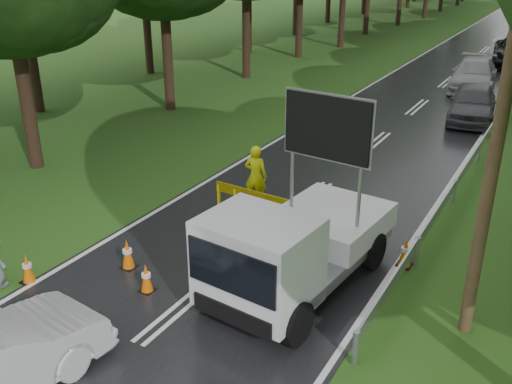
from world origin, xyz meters
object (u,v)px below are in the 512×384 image
Objects in this scene: officer at (256,176)px; queue_car_second at (474,75)px; barrier at (261,203)px; work_truck at (292,247)px; queue_car_first at (473,103)px; civilian at (260,275)px.

queue_car_second is (2.62, 18.01, -0.15)m from officer.
queue_car_second is at bearing 89.14° from barrier.
queue_car_first is (0.83, 15.48, -0.32)m from work_truck.
civilian is (2.66, -4.50, 0.01)m from officer.
barrier is at bearing -100.15° from queue_car_second.
civilian is 0.40× the size of queue_car_first.
officer is 0.40× the size of queue_car_first.
queue_car_first is at bearing -85.36° from queue_car_second.
queue_car_first is at bearing -116.77° from officer.
civilian is at bearing -100.81° from queue_car_first.
queue_car_first reaches higher than barrier.
civilian is (-0.18, -1.03, -0.18)m from work_truck.
work_truck reaches higher than officer.
work_truck is 4.49m from officer.
queue_car_first is at bearing 92.68° from work_truck.
barrier is 1.53× the size of civilian.
officer is at bearing 135.03° from work_truck.
officer is at bearing 127.92° from barrier.
barrier is 3.49m from civilian.
civilian is 0.35× the size of queue_car_second.
work_truck is 1.01× the size of queue_car_second.
civilian reaches higher than barrier.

